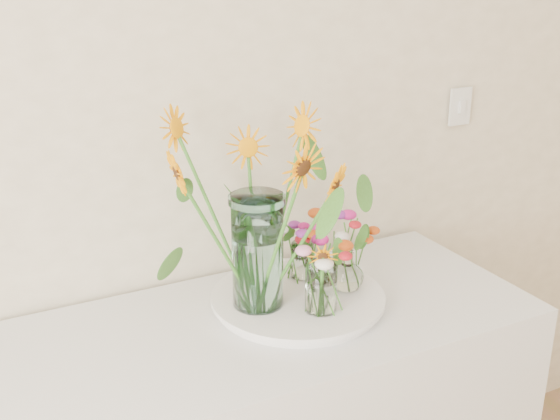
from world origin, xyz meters
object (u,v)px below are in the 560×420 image
Objects in this scene: mason_jar at (258,252)px; small_vase_b at (347,267)px; small_vase_a at (321,287)px; small_vase_c at (302,261)px; tray at (298,301)px.

mason_jar is 0.26m from small_vase_b.
mason_jar is 0.18m from small_vase_a.
small_vase_b reaches higher than small_vase_c.
small_vase_a is at bearing -83.91° from tray.
tray is 0.16m from small_vase_b.
small_vase_a is 0.14m from small_vase_b.
small_vase_a is 1.05× the size of small_vase_b.
tray is at bearing -124.72° from small_vase_c.
small_vase_c is (0.06, 0.09, 0.07)m from tray.
small_vase_a reaches higher than small_vase_b.
mason_jar is 0.22m from small_vase_c.
mason_jar is at bearing 140.69° from small_vase_a.
tray is 3.33× the size of small_vase_b.
mason_jar is 2.83× the size of small_vase_c.
small_vase_a is (0.12, -0.10, -0.08)m from mason_jar.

